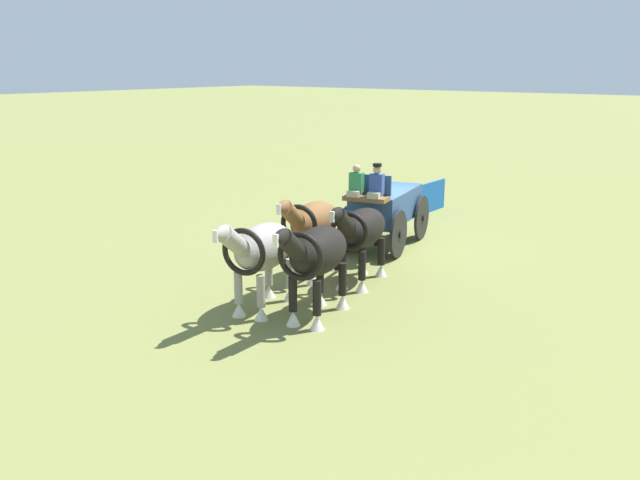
% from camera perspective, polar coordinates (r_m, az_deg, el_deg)
% --- Properties ---
extents(ground_plane, '(220.00, 220.00, 0.00)m').
position_cam_1_polar(ground_plane, '(20.46, 5.48, -0.43)').
color(ground_plane, olive).
extents(show_wagon, '(5.90, 2.43, 2.70)m').
position_cam_1_polar(show_wagon, '(20.02, 5.39, 2.74)').
color(show_wagon, '#2D4C7A').
rests_on(show_wagon, ground).
extents(draft_horse_rear_near, '(2.96, 1.36, 2.21)m').
position_cam_1_polar(draft_horse_rear_near, '(16.47, 3.43, 0.75)').
color(draft_horse_rear_near, black).
rests_on(draft_horse_rear_near, ground).
extents(draft_horse_rear_off, '(2.97, 1.37, 2.27)m').
position_cam_1_polar(draft_horse_rear_off, '(16.95, -0.67, 1.34)').
color(draft_horse_rear_off, brown).
rests_on(draft_horse_rear_off, ground).
extents(draft_horse_lead_near, '(2.94, 1.42, 2.30)m').
position_cam_1_polar(draft_horse_lead_near, '(14.14, -0.34, -1.24)').
color(draft_horse_lead_near, black).
rests_on(draft_horse_lead_near, ground).
extents(draft_horse_lead_off, '(2.94, 1.42, 2.24)m').
position_cam_1_polar(draft_horse_lead_off, '(14.73, -4.94, -0.86)').
color(draft_horse_lead_off, '#9E998E').
rests_on(draft_horse_lead_off, ground).
extents(sponsor_banner, '(3.20, 0.14, 1.10)m').
position_cam_1_polar(sponsor_banner, '(24.69, 8.68, 3.38)').
color(sponsor_banner, '#1959B2').
rests_on(sponsor_banner, ground).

